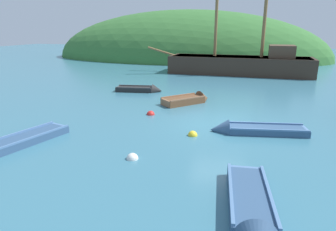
{
  "coord_description": "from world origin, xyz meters",
  "views": [
    {
      "loc": [
        1.41,
        -12.91,
        4.18
      ],
      "look_at": [
        -2.5,
        0.01,
        0.2
      ],
      "focal_mm": 31.54,
      "sensor_mm": 36.0,
      "label": 1
    }
  ],
  "objects_px": {
    "rowboat_portside": "(251,213)",
    "sailing_ship": "(241,68)",
    "rowboat_outer_right": "(142,90)",
    "rowboat_near_dock": "(251,131)",
    "buoy_white": "(132,159)",
    "rowboat_outer_left": "(14,145)",
    "rowboat_far": "(189,101)",
    "buoy_yellow": "(193,135)",
    "buoy_red": "(151,115)"
  },
  "relations": [
    {
      "from": "rowboat_portside",
      "to": "sailing_ship",
      "type": "bearing_deg",
      "value": 176.99
    },
    {
      "from": "sailing_ship",
      "to": "rowboat_outer_right",
      "type": "relative_size",
      "value": 4.85
    },
    {
      "from": "rowboat_near_dock",
      "to": "rowboat_portside",
      "type": "height_order",
      "value": "rowboat_portside"
    },
    {
      "from": "buoy_white",
      "to": "rowboat_outer_left",
      "type": "bearing_deg",
      "value": -176.26
    },
    {
      "from": "buoy_white",
      "to": "rowboat_near_dock",
      "type": "bearing_deg",
      "value": 45.8
    },
    {
      "from": "rowboat_far",
      "to": "buoy_yellow",
      "type": "bearing_deg",
      "value": -124.7
    },
    {
      "from": "sailing_ship",
      "to": "rowboat_far",
      "type": "xyz_separation_m",
      "value": [
        -2.13,
        -12.61,
        -0.47
      ]
    },
    {
      "from": "rowboat_outer_left",
      "to": "buoy_white",
      "type": "xyz_separation_m",
      "value": [
        4.6,
        0.3,
        -0.08
      ]
    },
    {
      "from": "rowboat_portside",
      "to": "rowboat_far",
      "type": "bearing_deg",
      "value": -166.87
    },
    {
      "from": "rowboat_outer_left",
      "to": "buoy_white",
      "type": "bearing_deg",
      "value": 107.99
    },
    {
      "from": "sailing_ship",
      "to": "rowboat_outer_left",
      "type": "distance_m",
      "value": 22.14
    },
    {
      "from": "rowboat_outer_left",
      "to": "buoy_red",
      "type": "height_order",
      "value": "rowboat_outer_left"
    },
    {
      "from": "sailing_ship",
      "to": "rowboat_portside",
      "type": "xyz_separation_m",
      "value": [
        1.67,
        -22.89,
        -0.5
      ]
    },
    {
      "from": "rowboat_far",
      "to": "buoy_yellow",
      "type": "distance_m",
      "value": 5.53
    },
    {
      "from": "buoy_yellow",
      "to": "buoy_red",
      "type": "bearing_deg",
      "value": 138.6
    },
    {
      "from": "sailing_ship",
      "to": "rowboat_outer_right",
      "type": "bearing_deg",
      "value": 60.24
    },
    {
      "from": "rowboat_near_dock",
      "to": "buoy_white",
      "type": "bearing_deg",
      "value": 34.89
    },
    {
      "from": "sailing_ship",
      "to": "rowboat_portside",
      "type": "distance_m",
      "value": 22.96
    },
    {
      "from": "rowboat_outer_left",
      "to": "rowboat_outer_right",
      "type": "height_order",
      "value": "rowboat_outer_left"
    },
    {
      "from": "rowboat_portside",
      "to": "rowboat_far",
      "type": "distance_m",
      "value": 10.96
    },
    {
      "from": "rowboat_portside",
      "to": "buoy_red",
      "type": "bearing_deg",
      "value": -152.04
    },
    {
      "from": "rowboat_outer_right",
      "to": "rowboat_near_dock",
      "type": "distance_m",
      "value": 9.95
    },
    {
      "from": "rowboat_outer_left",
      "to": "rowboat_portside",
      "type": "relative_size",
      "value": 1.05
    },
    {
      "from": "buoy_yellow",
      "to": "buoy_red",
      "type": "distance_m",
      "value": 3.58
    },
    {
      "from": "rowboat_portside",
      "to": "buoy_yellow",
      "type": "relative_size",
      "value": 9.4
    },
    {
      "from": "buoy_red",
      "to": "buoy_white",
      "type": "height_order",
      "value": "buoy_red"
    },
    {
      "from": "rowboat_outer_right",
      "to": "buoy_red",
      "type": "relative_size",
      "value": 8.0
    },
    {
      "from": "rowboat_outer_right",
      "to": "rowboat_far",
      "type": "relative_size",
      "value": 1.1
    },
    {
      "from": "rowboat_near_dock",
      "to": "buoy_white",
      "type": "relative_size",
      "value": 10.11
    },
    {
      "from": "rowboat_outer_left",
      "to": "buoy_yellow",
      "type": "height_order",
      "value": "rowboat_outer_left"
    },
    {
      "from": "buoy_red",
      "to": "buoy_white",
      "type": "xyz_separation_m",
      "value": [
        1.23,
        -5.16,
        0.0
      ]
    },
    {
      "from": "sailing_ship",
      "to": "buoy_yellow",
      "type": "distance_m",
      "value": 18.0
    },
    {
      "from": "sailing_ship",
      "to": "buoy_red",
      "type": "distance_m",
      "value": 15.99
    },
    {
      "from": "buoy_yellow",
      "to": "rowboat_outer_left",
      "type": "bearing_deg",
      "value": -153.0
    },
    {
      "from": "buoy_yellow",
      "to": "buoy_white",
      "type": "xyz_separation_m",
      "value": [
        -1.45,
        -2.79,
        0.0
      ]
    },
    {
      "from": "rowboat_portside",
      "to": "buoy_white",
      "type": "height_order",
      "value": "rowboat_portside"
    },
    {
      "from": "buoy_red",
      "to": "rowboat_outer_right",
      "type": "bearing_deg",
      "value": 116.17
    },
    {
      "from": "rowboat_portside",
      "to": "rowboat_far",
      "type": "height_order",
      "value": "rowboat_far"
    },
    {
      "from": "buoy_white",
      "to": "rowboat_portside",
      "type": "bearing_deg",
      "value": -28.68
    },
    {
      "from": "rowboat_outer_right",
      "to": "buoy_yellow",
      "type": "bearing_deg",
      "value": -64.51
    },
    {
      "from": "rowboat_outer_left",
      "to": "rowboat_near_dock",
      "type": "distance_m",
      "value": 9.3
    },
    {
      "from": "rowboat_outer_right",
      "to": "buoy_yellow",
      "type": "distance_m",
      "value": 9.21
    },
    {
      "from": "buoy_red",
      "to": "rowboat_outer_left",
      "type": "bearing_deg",
      "value": -121.68
    },
    {
      "from": "rowboat_near_dock",
      "to": "rowboat_far",
      "type": "height_order",
      "value": "rowboat_far"
    },
    {
      "from": "rowboat_portside",
      "to": "rowboat_outer_left",
      "type": "bearing_deg",
      "value": -109.36
    },
    {
      "from": "rowboat_far",
      "to": "buoy_yellow",
      "type": "xyz_separation_m",
      "value": [
        1.36,
        -5.36,
        -0.13
      ]
    },
    {
      "from": "buoy_yellow",
      "to": "rowboat_portside",
      "type": "bearing_deg",
      "value": -63.56
    },
    {
      "from": "rowboat_far",
      "to": "buoy_white",
      "type": "bearing_deg",
      "value": -139.61
    },
    {
      "from": "rowboat_far",
      "to": "buoy_red",
      "type": "relative_size",
      "value": 7.25
    },
    {
      "from": "buoy_yellow",
      "to": "buoy_white",
      "type": "distance_m",
      "value": 3.14
    }
  ]
}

